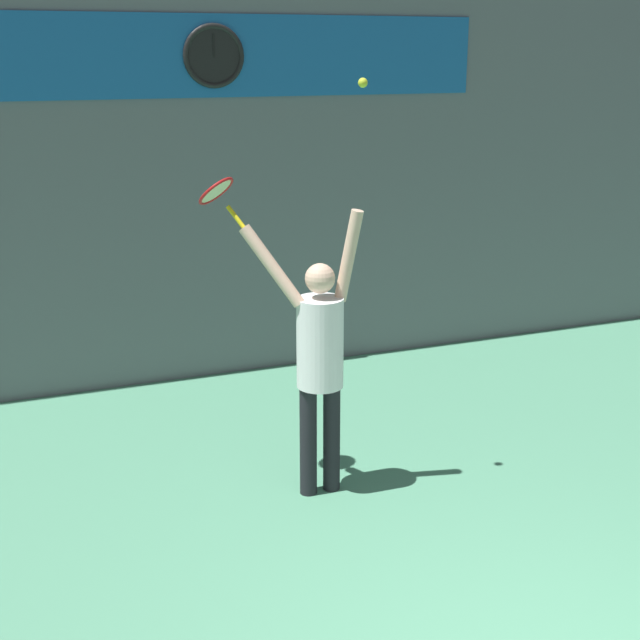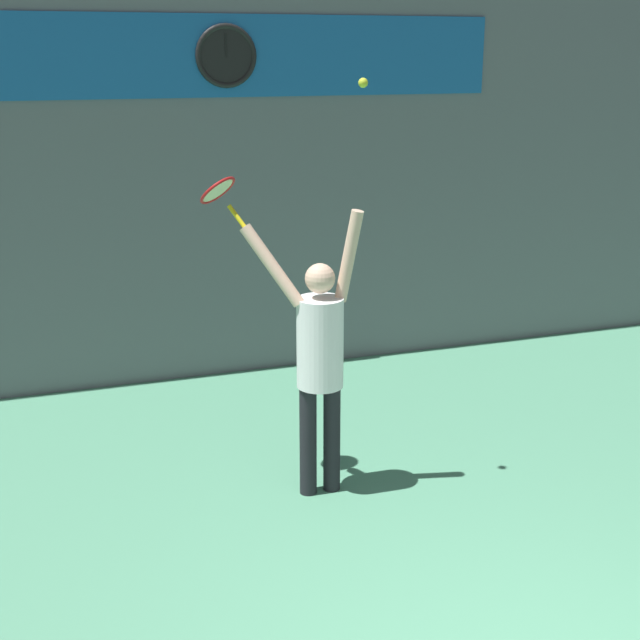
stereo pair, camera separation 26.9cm
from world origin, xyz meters
name	(u,v)px [view 2 (the right image)]	position (x,y,z in m)	size (l,w,h in m)	color
back_wall	(252,130)	(0.00, 5.87, 2.50)	(18.00, 0.10, 5.00)	slate
sponsor_banner	(252,56)	(0.00, 5.81, 3.20)	(5.01, 0.02, 0.77)	#195B9E
scoreboard_clock	(226,56)	(-0.26, 5.79, 3.20)	(0.60, 0.05, 0.60)	black
tennis_player	(319,353)	(-0.28, 3.02, 1.12)	(0.85, 0.49, 2.18)	black
tennis_racket	(219,193)	(-0.90, 3.44, 2.27)	(0.38, 0.38, 0.37)	yellow
tennis_ball	(363,83)	(0.01, 2.94, 3.04)	(0.07, 0.07, 0.07)	#CCDB2D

